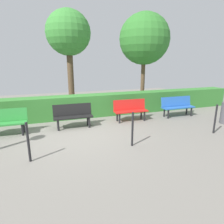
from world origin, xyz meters
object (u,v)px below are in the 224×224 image
at_px(bench_black, 73,115).
at_px(tree_near, 144,39).
at_px(bench_red, 130,109).
at_px(tree_mid, 68,34).
at_px(bench_blue, 177,105).
at_px(bench_green, 3,121).

xyz_separation_m(bench_black, tree_near, (-4.23, -2.63, 3.02)).
bearing_deg(tree_near, bench_red, 53.34).
height_order(bench_black, tree_mid, tree_mid).
relative_size(bench_blue, tree_near, 0.31).
relative_size(bench_black, bench_green, 0.96).
distance_m(bench_blue, bench_green, 6.85).
distance_m(bench_black, tree_near, 5.83).
relative_size(bench_red, bench_black, 0.99).
height_order(tree_near, tree_mid, tree_mid).
xyz_separation_m(bench_green, tree_near, (-6.49, -2.66, 3.02)).
height_order(bench_red, bench_black, same).
distance_m(bench_blue, tree_near, 4.01).
bearing_deg(tree_mid, bench_green, 52.23).
relative_size(bench_red, bench_green, 0.95).
bearing_deg(bench_green, tree_near, -155.27).
bearing_deg(bench_green, tree_mid, -125.32).
xyz_separation_m(bench_black, bench_green, (2.26, 0.03, 0.00)).
bearing_deg(tree_near, tree_mid, -12.12).
bearing_deg(bench_blue, bench_red, -0.76).
distance_m(bench_blue, bench_black, 4.59).
height_order(bench_black, tree_near, tree_near).
height_order(bench_blue, tree_mid, tree_mid).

